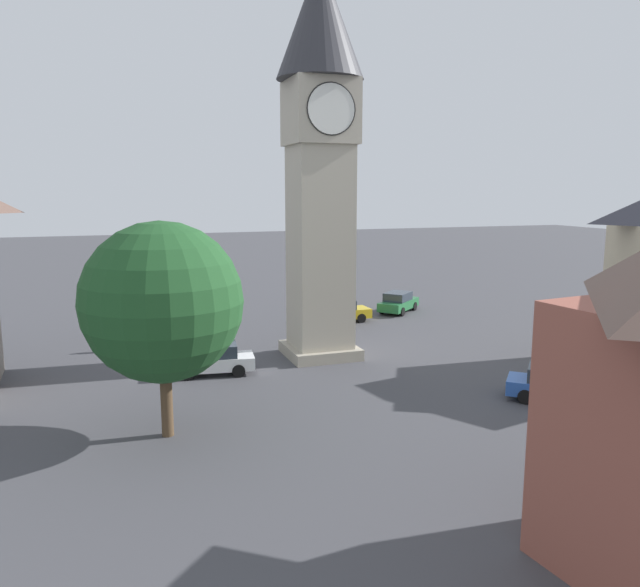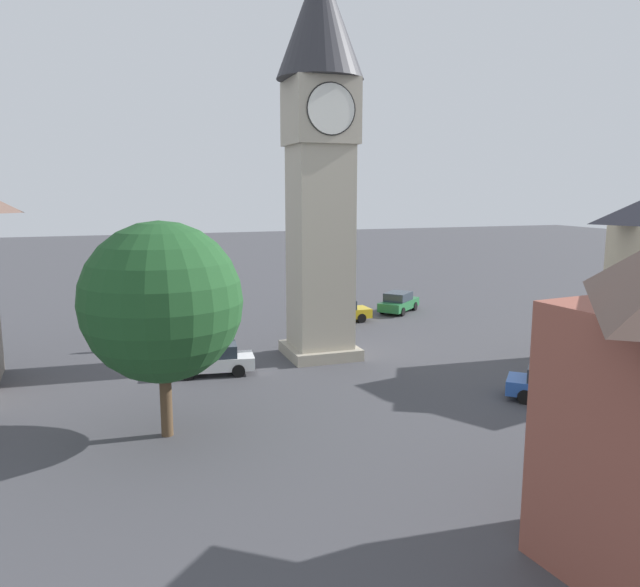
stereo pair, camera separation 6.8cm
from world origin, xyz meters
name	(u,v)px [view 2 (the right image)]	position (x,y,z in m)	size (l,w,h in m)	color
ground_plane	(320,356)	(0.00, 0.00, 0.00)	(200.00, 200.00, 0.00)	#424247
clock_tower	(320,130)	(0.00, 0.00, 12.18)	(4.53, 4.53, 20.86)	#A59C89
car_blue_kerb	(556,385)	(7.18, -10.44, 0.76)	(4.22, 3.99, 1.53)	#2D5BB7
car_silver_kerb	(213,359)	(-6.16, -1.46, 0.76)	(4.31, 2.22, 1.53)	white
car_red_corner	(340,311)	(4.23, 7.87, 0.76)	(4.16, 1.88, 1.53)	gold
car_white_side	(399,302)	(9.59, 9.60, 0.76)	(4.22, 3.98, 1.53)	#236B38
car_black_far	(144,321)	(-8.89, 9.00, 0.76)	(4.29, 2.14, 1.53)	black
pedestrian	(121,334)	(-10.36, 4.71, 1.01)	(0.45, 0.40, 1.69)	#2D3351
tree	(162,302)	(-9.08, -8.68, 5.08)	(5.87, 5.87, 8.03)	brown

